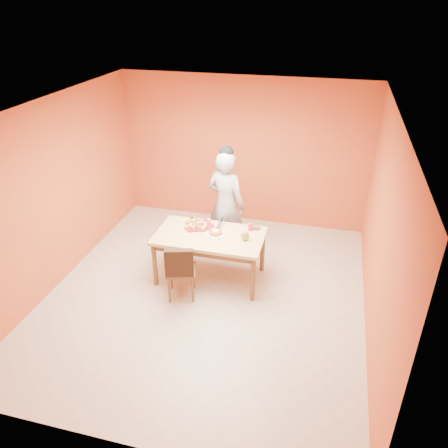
% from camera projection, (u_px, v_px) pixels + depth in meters
% --- Properties ---
extents(floor, '(5.00, 5.00, 0.00)m').
position_uv_depth(floor, '(206.00, 294.00, 6.41)').
color(floor, beige).
rests_on(floor, ground).
extents(ceiling, '(5.00, 5.00, 0.00)m').
position_uv_depth(ceiling, '(201.00, 110.00, 5.13)').
color(ceiling, white).
rests_on(ceiling, wall_back).
extents(wall_back, '(4.50, 0.00, 4.50)m').
position_uv_depth(wall_back, '(244.00, 152.00, 7.90)').
color(wall_back, '#C3462D').
rests_on(wall_back, floor).
extents(wall_left, '(0.00, 5.00, 5.00)m').
position_uv_depth(wall_left, '(54.00, 195.00, 6.26)').
color(wall_left, '#C3462D').
rests_on(wall_left, floor).
extents(wall_right, '(0.00, 5.00, 5.00)m').
position_uv_depth(wall_right, '(382.00, 234.00, 5.28)').
color(wall_right, '#C3462D').
rests_on(wall_right, floor).
extents(dining_table, '(1.60, 0.90, 0.76)m').
position_uv_depth(dining_table, '(210.00, 240.00, 6.48)').
color(dining_table, '#DAB472').
rests_on(dining_table, floor).
extents(dining_chair, '(0.51, 0.57, 0.90)m').
position_uv_depth(dining_chair, '(180.00, 269.00, 6.17)').
color(dining_chair, brown).
rests_on(dining_chair, floor).
extents(pastry_pile, '(0.31, 0.31, 0.10)m').
position_uv_depth(pastry_pile, '(197.00, 222.00, 6.63)').
color(pastry_pile, '#DCB15E').
rests_on(pastry_pile, pastry_platter).
extents(person, '(0.76, 0.60, 1.81)m').
position_uv_depth(person, '(226.00, 205.00, 7.01)').
color(person, gray).
rests_on(person, floor).
extents(pastry_platter, '(0.46, 0.46, 0.02)m').
position_uv_depth(pastry_platter, '(198.00, 226.00, 6.66)').
color(pastry_platter, maroon).
rests_on(pastry_platter, dining_table).
extents(red_dinner_plate, '(0.33, 0.33, 0.02)m').
position_uv_depth(red_dinner_plate, '(205.00, 227.00, 6.64)').
color(red_dinner_plate, maroon).
rests_on(red_dinner_plate, dining_table).
extents(white_cake_plate, '(0.40, 0.40, 0.01)m').
position_uv_depth(white_cake_plate, '(216.00, 234.00, 6.45)').
color(white_cake_plate, silver).
rests_on(white_cake_plate, dining_table).
extents(sponge_cake, '(0.27, 0.27, 0.05)m').
position_uv_depth(sponge_cake, '(215.00, 232.00, 6.44)').
color(sponge_cake, '#C27632').
rests_on(sponge_cake, white_cake_plate).
extents(cake_server, '(0.06, 0.24, 0.01)m').
position_uv_depth(cake_server, '(219.00, 225.00, 6.58)').
color(cake_server, silver).
rests_on(cake_server, sponge_cake).
extents(egg_ornament, '(0.15, 0.13, 0.15)m').
position_uv_depth(egg_ornament, '(245.00, 236.00, 6.27)').
color(egg_ornament, olive).
rests_on(egg_ornament, dining_table).
extents(magenta_glass, '(0.09, 0.09, 0.11)m').
position_uv_depth(magenta_glass, '(250.00, 227.00, 6.54)').
color(magenta_glass, '#C81E59').
rests_on(magenta_glass, dining_table).
extents(checker_tin, '(0.13, 0.13, 0.03)m').
position_uv_depth(checker_tin, '(257.00, 228.00, 6.59)').
color(checker_tin, black).
rests_on(checker_tin, dining_table).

